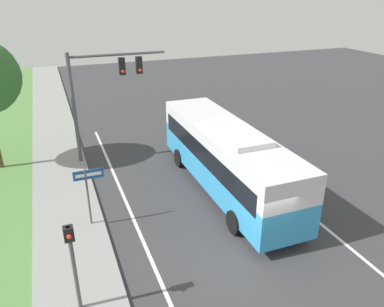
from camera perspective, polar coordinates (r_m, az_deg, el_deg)
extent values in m
plane|color=#38383A|center=(14.55, 9.11, -14.69)|extent=(80.00, 80.00, 0.00)
cube|color=gray|center=(13.15, -16.72, -20.24)|extent=(2.80, 80.00, 0.12)
cube|color=silver|center=(13.43, -5.07, -18.30)|extent=(0.14, 30.00, 0.01)
cube|color=silver|center=(16.39, 20.30, -11.09)|extent=(0.14, 30.00, 0.01)
cube|color=#3393D1|center=(17.85, 5.15, -2.15)|extent=(2.48, 10.61, 1.47)
cube|color=silver|center=(17.30, 5.32, 1.83)|extent=(2.48, 10.61, 1.20)
cube|color=black|center=(17.46, 5.26, 0.57)|extent=(2.52, 9.76, 0.91)
cube|color=silver|center=(16.38, 6.64, 3.19)|extent=(1.73, 3.71, 0.24)
cylinder|color=black|center=(20.46, -1.96, -0.67)|extent=(0.28, 0.97, 0.97)
cylinder|color=black|center=(21.29, 4.08, 0.30)|extent=(0.28, 0.97, 0.97)
cylinder|color=black|center=(15.20, 6.48, -10.35)|extent=(0.28, 0.97, 0.97)
cylinder|color=black|center=(16.29, 14.01, -8.39)|extent=(0.28, 0.97, 0.97)
cylinder|color=#4C4C51|center=(20.91, -17.48, 6.23)|extent=(0.20, 0.20, 6.06)
cylinder|color=#4C4C51|center=(20.58, -11.24, 14.58)|extent=(5.07, 0.14, 0.14)
cube|color=black|center=(20.72, -10.64, 12.94)|extent=(0.32, 0.28, 0.90)
sphere|color=red|center=(20.59, -10.48, 12.18)|extent=(0.18, 0.18, 0.18)
cube|color=black|center=(20.91, -8.08, 13.20)|extent=(0.32, 0.28, 0.90)
sphere|color=red|center=(20.79, -7.92, 12.45)|extent=(0.18, 0.18, 0.18)
cylinder|color=#4C4C51|center=(11.82, -17.43, -16.69)|extent=(0.12, 0.12, 3.05)
cube|color=black|center=(11.04, -18.27, -11.52)|extent=(0.28, 0.24, 0.44)
sphere|color=red|center=(10.92, -18.21, -11.95)|extent=(0.14, 0.14, 0.14)
cylinder|color=#4C4C51|center=(15.62, -15.51, -6.61)|extent=(0.08, 0.08, 2.60)
cube|color=#19478C|center=(15.13, -15.51, -3.10)|extent=(1.17, 0.03, 0.39)
cube|color=white|center=(15.12, -15.50, -3.13)|extent=(0.99, 0.01, 0.14)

